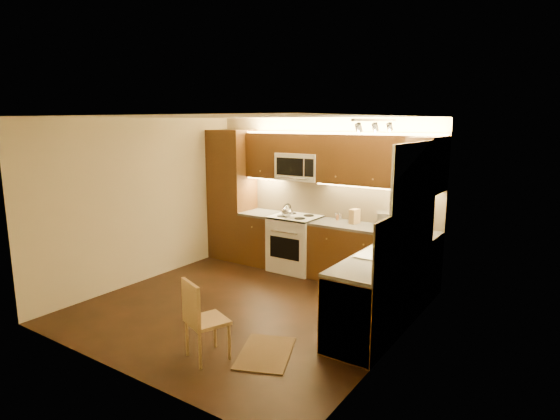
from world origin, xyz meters
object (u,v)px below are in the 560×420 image
Objects in this scene: microwave at (300,167)px; knife_block at (355,216)px; soap_bottle at (410,242)px; sink at (387,246)px; kettle at (287,210)px; dining_chair at (207,319)px; stove at (295,243)px; toaster_oven at (390,220)px.

knife_block is (1.00, -0.03, -0.71)m from microwave.
sink is at bearing -129.15° from soap_bottle.
knife_block is at bearing 140.01° from soap_bottle.
microwave reaches higher than kettle.
sink reaches higher than dining_chair.
kettle is at bearing 161.54° from soap_bottle.
dining_chair is (0.78, -2.97, -0.03)m from stove.
dining_chair is at bearing -75.27° from stove.
soap_bottle is at bearing 50.93° from sink.
kettle reaches higher than soap_bottle.
kettle is (-0.08, -0.14, 0.57)m from stove.
knife_block is 0.26× the size of dining_chair.
stove is at bearing 163.09° from toaster_oven.
dining_chair is (-0.22, -3.08, -0.58)m from knife_block.
sink is at bearing -32.21° from microwave.
knife_block reaches higher than sink.
microwave is 2.48m from sink.
kettle reaches higher than sink.
stove is 1.21× the size of microwave.
sink is (2.00, -1.12, 0.52)m from stove.
stove is 2.43m from soap_bottle.
stove is 1.27m from microwave.
sink is 3.82× the size of knife_block.
knife_block is at bearing 107.75° from dining_chair.
sink is at bearing 78.43° from dining_chair.
sink is at bearing -29.36° from stove.
toaster_oven is at bearing 18.10° from knife_block.
sink is 2.28m from dining_chair.
microwave is at bearing 154.85° from soap_bottle.
sink is at bearing -38.47° from knife_block.
toaster_oven is 0.44× the size of dining_chair.
stove is 2.35m from sink.
sink is 0.99× the size of dining_chair.
stove is at bearing 157.81° from soap_bottle.
dining_chair is at bearing -123.40° from sink.
microwave reaches higher than stove.
knife_block is 3.14m from dining_chair.
sink is at bearing -3.25° from kettle.
stove is at bearing -90.00° from microwave.
microwave is 3.45m from dining_chair.
sink is 2.30m from kettle.
microwave reaches higher than knife_block.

